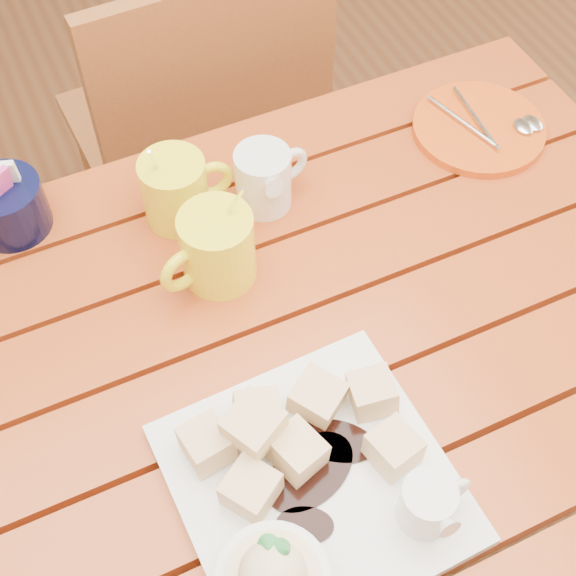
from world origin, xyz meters
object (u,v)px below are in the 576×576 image
dessert_plate (305,500)px  coffee_mug_left (215,248)px  table (269,412)px  coffee_mug_right (177,189)px  orange_saucer (480,128)px  chair_far (202,134)px

dessert_plate → coffee_mug_left: 0.32m
table → dessert_plate: 0.22m
table → coffee_mug_left: coffee_mug_left is taller
table → coffee_mug_right: 0.31m
orange_saucer → chair_far: 0.58m
coffee_mug_right → orange_saucer: coffee_mug_right is taller
dessert_plate → coffee_mug_right: 0.43m
coffee_mug_left → dessert_plate: bearing=-112.2°
dessert_plate → coffee_mug_right: (0.02, 0.43, 0.02)m
orange_saucer → coffee_mug_right: bearing=175.7°
dessert_plate → chair_far: (0.18, 0.82, -0.29)m
dessert_plate → orange_saucer: (0.47, 0.40, -0.02)m
table → coffee_mug_left: 0.22m
dessert_plate → coffee_mug_left: bearing=84.1°
dessert_plate → chair_far: bearing=77.5°
table → orange_saucer: (0.44, 0.23, 0.11)m
coffee_mug_left → coffee_mug_right: 0.11m
dessert_plate → table: bearing=79.1°
coffee_mug_right → orange_saucer: (0.44, -0.03, -0.04)m
dessert_plate → coffee_mug_right: size_ratio=1.99×
dessert_plate → coffee_mug_right: coffee_mug_right is taller
coffee_mug_left → orange_saucer: size_ratio=0.80×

